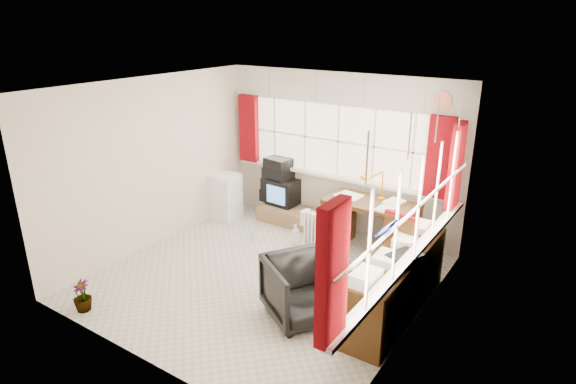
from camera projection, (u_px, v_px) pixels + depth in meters
name	position (u px, v px, depth m)	size (l,w,h in m)	color
ground	(265.00, 277.00, 6.40)	(4.00, 4.00, 0.00)	beige
room_walls	(263.00, 170.00, 5.89)	(4.00, 4.00, 4.00)	beige
window_back	(336.00, 173.00, 7.60)	(3.70, 0.12, 3.60)	#FFE9C9
window_right	(412.00, 250.00, 5.07)	(0.12, 3.70, 3.60)	#FFE9C9
curtains	(364.00, 167.00, 6.15)	(3.83, 3.83, 1.15)	maroon
overhead_cabinets	(373.00, 105.00, 5.89)	(3.98, 3.98, 0.48)	silver
desk	(370.00, 224.00, 7.01)	(1.33, 0.66, 0.80)	#472C10
desk_lamp	(383.00, 180.00, 6.90)	(0.16, 0.14, 0.43)	#F6A40A
task_chair	(394.00, 255.00, 5.80)	(0.52, 0.54, 1.06)	black
office_chair	(303.00, 289.00, 5.44)	(0.78, 0.80, 0.73)	black
radiator	(318.00, 240.00, 6.86)	(0.46, 0.24, 0.66)	white
credenza	(396.00, 282.00, 5.53)	(0.50, 2.00, 0.85)	#472C10
file_tray	(404.00, 259.00, 5.17)	(0.27, 0.34, 0.11)	black
tv_bench	(299.00, 218.00, 7.99)	(1.40, 0.50, 0.25)	olive
crt_tv	(284.00, 191.00, 8.18)	(0.51, 0.48, 0.44)	black
hifi_stack	(278.00, 182.00, 8.20)	(0.63, 0.46, 0.79)	black
mini_fridge	(225.00, 196.00, 8.24)	(0.47, 0.47, 0.76)	white
spray_bottle_a	(296.00, 234.00, 7.30)	(0.12, 0.12, 0.32)	white
spray_bottle_b	(254.00, 236.00, 7.42)	(0.08, 0.08, 0.17)	#99E4E0
flower_vase	(82.00, 296.00, 5.62)	(0.22, 0.22, 0.39)	black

